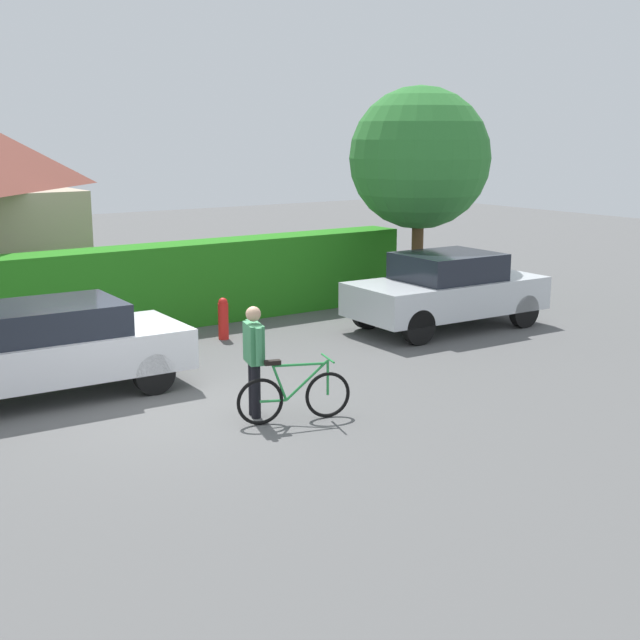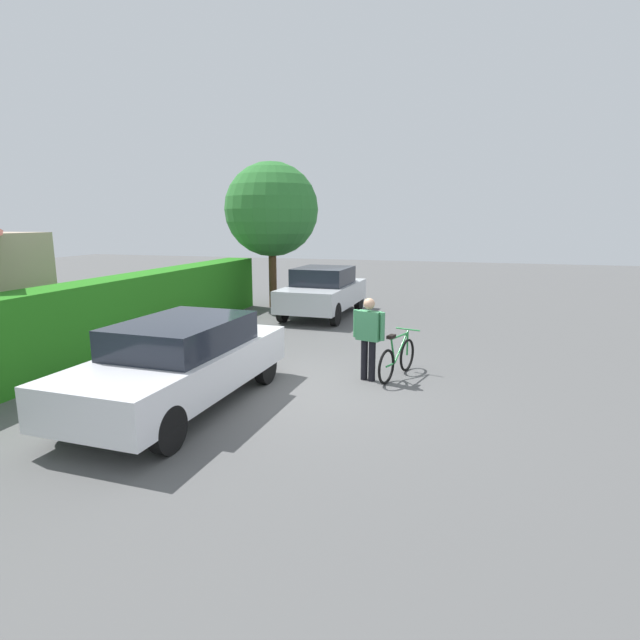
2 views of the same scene
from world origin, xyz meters
The scene contains 8 objects.
ground_plane centered at (0.00, 0.00, 0.00)m, with size 60.00×60.00×0.00m, color #555555.
hedge_row centered at (0.00, 5.06, 0.84)m, with size 15.99×0.90×1.69m, color #25791A.
parked_car_near centered at (-1.34, 1.68, 0.75)m, with size 4.48×1.93×1.41m.
parked_car_far centered at (6.88, 1.68, 0.79)m, with size 4.11×1.95×1.53m.
bicycle centered at (1.16, -1.45, 0.37)m, with size 1.58×0.62×0.89m.
person_rider centered at (0.82, -0.95, 0.91)m, with size 0.32×0.62×1.57m.
tree_kerbside centered at (7.93, 3.80, 3.33)m, with size 3.14×3.14×4.91m.
fire_hydrant centered at (2.70, 3.41, 0.41)m, with size 0.20×0.20×0.81m.
Camera 2 is at (-8.12, -2.65, 2.96)m, focal length 28.04 mm.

